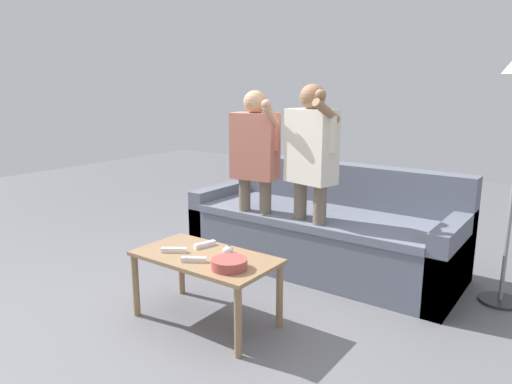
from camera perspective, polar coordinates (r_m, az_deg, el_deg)
The scene contains 10 objects.
ground_plane at distance 3.22m, azimuth -6.43°, elevation -14.92°, with size 12.00×12.00×0.00m, color slate.
couch at distance 4.01m, azimuth 8.22°, elevation -4.77°, with size 2.20×0.88×0.84m.
coffee_table at distance 3.04m, azimuth -6.13°, elevation -8.74°, with size 0.92×0.49×0.45m.
snack_bowl at distance 2.79m, azimuth -3.23°, elevation -8.62°, with size 0.21×0.21×0.06m, color #B24C47.
game_remote_nunchuk at distance 3.03m, azimuth -3.38°, elevation -6.98°, with size 0.06×0.09×0.05m.
player_center at distance 3.51m, azimuth 6.62°, elevation 3.69°, with size 0.44×0.37×1.50m.
player_left at distance 3.77m, azimuth -0.14°, elevation 3.93°, with size 0.45×0.29×1.45m.
game_remote_wand_near at distance 3.17m, azimuth -6.18°, elevation -6.30°, with size 0.07×0.16×0.03m.
game_remote_wand_far at distance 2.92m, azimuth -7.53°, elevation -8.06°, with size 0.15×0.11×0.03m.
game_remote_wand_spare at distance 3.10m, azimuth -9.84°, elevation -6.90°, with size 0.16×0.12×0.03m.
Camera 1 is at (1.94, -2.10, 1.49)m, focal length 33.24 mm.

